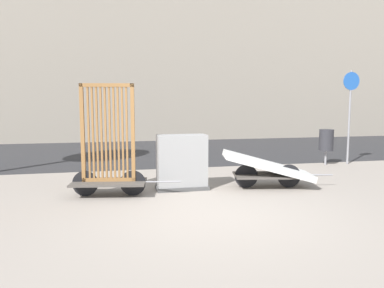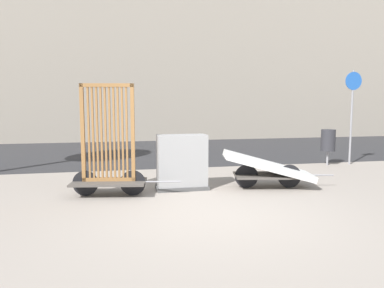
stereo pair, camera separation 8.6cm
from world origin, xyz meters
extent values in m
plane|color=gray|center=(0.00, 0.00, 0.00)|extent=(60.00, 60.00, 0.00)
cube|color=#2D2D30|center=(0.00, 8.10, 0.00)|extent=(56.00, 7.44, 0.01)
cube|color=#9E9384|center=(0.00, 13.82, 5.02)|extent=(48.00, 4.00, 10.05)
cube|color=#4C4742|center=(-1.67, 1.66, 0.27)|extent=(1.53, 0.97, 0.04)
cylinder|color=black|center=(-1.21, 1.59, 0.25)|extent=(0.50, 0.12, 0.50)
cylinder|color=black|center=(-2.12, 1.74, 0.25)|extent=(0.50, 0.12, 0.50)
cylinder|color=gray|center=(-0.62, 1.49, 0.27)|extent=(0.70, 0.15, 0.03)
cube|color=olive|center=(-1.67, 1.66, 0.32)|extent=(1.03, 0.24, 0.07)
cube|color=olive|center=(-1.67, 1.66, 2.15)|extent=(1.03, 0.24, 0.07)
cube|color=olive|center=(-2.14, 1.75, 1.24)|extent=(0.08, 0.08, 1.90)
cube|color=olive|center=(-1.19, 1.58, 1.24)|extent=(0.08, 0.08, 1.90)
cube|color=olive|center=(-2.03, 1.73, 1.24)|extent=(0.04, 0.05, 1.83)
cube|color=olive|center=(-1.95, 1.71, 1.24)|extent=(0.04, 0.05, 1.83)
cube|color=olive|center=(-1.87, 1.70, 1.24)|extent=(0.04, 0.05, 1.83)
cube|color=olive|center=(-1.79, 1.69, 1.24)|extent=(0.04, 0.05, 1.83)
cube|color=olive|center=(-1.71, 1.67, 1.24)|extent=(0.04, 0.05, 1.83)
cube|color=olive|center=(-1.63, 1.66, 1.24)|extent=(0.04, 0.05, 1.83)
cube|color=olive|center=(-1.55, 1.64, 1.24)|extent=(0.04, 0.05, 1.83)
cube|color=olive|center=(-1.47, 1.63, 1.24)|extent=(0.04, 0.05, 1.83)
cube|color=olive|center=(-1.39, 1.62, 1.24)|extent=(0.04, 0.05, 1.83)
cube|color=olive|center=(-1.30, 1.60, 1.24)|extent=(0.04, 0.05, 1.83)
cube|color=#4C4742|center=(1.67, 1.66, 0.27)|extent=(1.54, 0.99, 0.04)
cylinder|color=black|center=(2.12, 1.58, 0.25)|extent=(0.50, 0.13, 0.50)
cylinder|color=black|center=(1.21, 1.75, 0.25)|extent=(0.50, 0.13, 0.50)
cylinder|color=gray|center=(2.71, 1.47, 0.27)|extent=(0.69, 0.16, 0.03)
cube|color=silver|center=(1.67, 1.66, 0.48)|extent=(2.01, 1.17, 0.62)
cube|color=#4C4C4C|center=(-0.16, 1.91, 0.04)|extent=(1.09, 0.49, 0.08)
cube|color=gray|center=(-0.16, 1.91, 0.58)|extent=(1.03, 0.43, 1.15)
cylinder|color=gray|center=(4.52, 4.03, 0.21)|extent=(0.06, 0.06, 0.42)
cylinder|color=#2D2D33|center=(4.52, 4.03, 0.73)|extent=(0.41, 0.41, 0.62)
cylinder|color=gray|center=(5.25, 4.03, 1.37)|extent=(0.06, 0.06, 2.75)
cylinder|color=blue|center=(5.25, 4.01, 2.44)|extent=(0.52, 0.02, 0.52)
camera|label=1|loc=(-1.61, -5.71, 1.84)|focal=35.00mm
camera|label=2|loc=(-1.53, -5.73, 1.84)|focal=35.00mm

